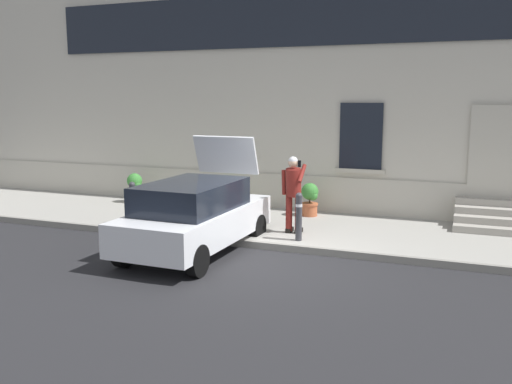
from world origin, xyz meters
The scene contains 12 objects.
ground_plane centered at (0.00, 0.00, 0.00)m, with size 80.00×80.00×0.00m, color #232326.
sidewalk centered at (0.00, 2.80, 0.07)m, with size 24.00×3.60×0.15m, color #99968E.
curb_edge centered at (0.00, 0.94, 0.07)m, with size 24.00×0.12×0.15m, color gray.
building_facade centered at (0.01, 5.29, 3.73)m, with size 24.00×1.52×7.50m.
entrance_stoop centered at (3.95, 4.12, 0.39)m, with size 1.62×1.28×0.64m.
hatchback_car_white centered at (-1.77, 0.15, 0.80)m, with size 1.86×4.10×2.34m.
bollard_near_person centered at (0.09, 1.35, 0.71)m, with size 0.15×0.15×1.04m.
bollard_far_left centered at (-4.08, 1.35, 0.71)m, with size 0.15×0.15×1.04m.
person_on_phone centered at (-0.22, 1.92, 1.15)m, with size 0.51×0.48×1.75m.
planter_cream centered at (-5.66, 3.83, 0.61)m, with size 0.44×0.44×0.86m.
planter_olive centered at (-3.02, 3.81, 0.61)m, with size 0.44×0.44×0.86m.
planter_terracotta centered at (-0.39, 3.89, 0.61)m, with size 0.44×0.44×0.86m.
Camera 1 is at (3.51, -9.85, 3.18)m, focal length 39.25 mm.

